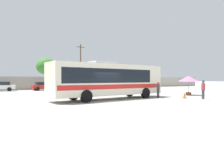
{
  "coord_description": "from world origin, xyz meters",
  "views": [
    {
      "loc": [
        -8.33,
        -16.52,
        1.93
      ],
      "look_at": [
        1.85,
        2.1,
        1.42
      ],
      "focal_mm": 32.99,
      "sensor_mm": 36.0,
      "label": 1
    }
  ],
  "objects_px": {
    "parked_car_rightmost_white": "(105,85)",
    "parked_car_third_white": "(81,85)",
    "attendant_by_bus_door": "(158,89)",
    "traffic_cone_on_apron": "(184,95)",
    "vendor_umbrella_near_gate_pink": "(189,79)",
    "coach_bus_cream_red": "(108,79)",
    "parked_car_leftmost_white": "(0,86)",
    "parked_car_second_red": "(44,86)",
    "roadside_tree_midright": "(46,66)",
    "utility_pole_far": "(81,65)",
    "passenger_waiting_on_apron": "(203,89)"
  },
  "relations": [
    {
      "from": "parked_car_rightmost_white",
      "to": "parked_car_third_white",
      "type": "bearing_deg",
      "value": -169.62
    },
    {
      "from": "attendant_by_bus_door",
      "to": "traffic_cone_on_apron",
      "type": "height_order",
      "value": "attendant_by_bus_door"
    },
    {
      "from": "parked_car_third_white",
      "to": "traffic_cone_on_apron",
      "type": "distance_m",
      "value": 21.64
    },
    {
      "from": "vendor_umbrella_near_gate_pink",
      "to": "coach_bus_cream_red",
      "type": "bearing_deg",
      "value": 178.76
    },
    {
      "from": "parked_car_leftmost_white",
      "to": "vendor_umbrella_near_gate_pink",
      "type": "bearing_deg",
      "value": -45.36
    },
    {
      "from": "parked_car_third_white",
      "to": "traffic_cone_on_apron",
      "type": "relative_size",
      "value": 7.29
    },
    {
      "from": "parked_car_second_red",
      "to": "roadside_tree_midright",
      "type": "bearing_deg",
      "value": 76.4
    },
    {
      "from": "parked_car_leftmost_white",
      "to": "parked_car_second_red",
      "type": "height_order",
      "value": "parked_car_leftmost_white"
    },
    {
      "from": "vendor_umbrella_near_gate_pink",
      "to": "traffic_cone_on_apron",
      "type": "distance_m",
      "value": 4.53
    },
    {
      "from": "parked_car_third_white",
      "to": "parked_car_rightmost_white",
      "type": "bearing_deg",
      "value": 10.38
    },
    {
      "from": "parked_car_second_red",
      "to": "utility_pole_far",
      "type": "bearing_deg",
      "value": 34.83
    },
    {
      "from": "parked_car_leftmost_white",
      "to": "parked_car_rightmost_white",
      "type": "relative_size",
      "value": 1.06
    },
    {
      "from": "parked_car_second_red",
      "to": "parked_car_leftmost_white",
      "type": "bearing_deg",
      "value": 173.85
    },
    {
      "from": "roadside_tree_midright",
      "to": "utility_pole_far",
      "type": "bearing_deg",
      "value": -21.36
    },
    {
      "from": "parked_car_leftmost_white",
      "to": "utility_pole_far",
      "type": "relative_size",
      "value": 0.49
    },
    {
      "from": "passenger_waiting_on_apron",
      "to": "utility_pole_far",
      "type": "height_order",
      "value": "utility_pole_far"
    },
    {
      "from": "attendant_by_bus_door",
      "to": "parked_car_leftmost_white",
      "type": "height_order",
      "value": "attendant_by_bus_door"
    },
    {
      "from": "coach_bus_cream_red",
      "to": "attendant_by_bus_door",
      "type": "distance_m",
      "value": 5.26
    },
    {
      "from": "attendant_by_bus_door",
      "to": "traffic_cone_on_apron",
      "type": "relative_size",
      "value": 2.5
    },
    {
      "from": "parked_car_second_red",
      "to": "coach_bus_cream_red",
      "type": "bearing_deg",
      "value": -82.54
    },
    {
      "from": "parked_car_second_red",
      "to": "roadside_tree_midright",
      "type": "height_order",
      "value": "roadside_tree_midright"
    },
    {
      "from": "vendor_umbrella_near_gate_pink",
      "to": "parked_car_second_red",
      "type": "distance_m",
      "value": 23.43
    },
    {
      "from": "roadside_tree_midright",
      "to": "passenger_waiting_on_apron",
      "type": "bearing_deg",
      "value": -75.28
    },
    {
      "from": "parked_car_rightmost_white",
      "to": "utility_pole_far",
      "type": "relative_size",
      "value": 0.46
    },
    {
      "from": "parked_car_leftmost_white",
      "to": "parked_car_rightmost_white",
      "type": "distance_m",
      "value": 18.65
    },
    {
      "from": "attendant_by_bus_door",
      "to": "roadside_tree_midright",
      "type": "xyz_separation_m",
      "value": [
        -5.34,
        29.32,
        3.73
      ]
    },
    {
      "from": "vendor_umbrella_near_gate_pink",
      "to": "parked_car_third_white",
      "type": "xyz_separation_m",
      "value": [
        -6.65,
        18.94,
        -1.16
      ]
    },
    {
      "from": "parked_car_second_red",
      "to": "parked_car_third_white",
      "type": "bearing_deg",
      "value": -3.33
    },
    {
      "from": "passenger_waiting_on_apron",
      "to": "parked_car_leftmost_white",
      "type": "xyz_separation_m",
      "value": [
        -17.16,
        24.03,
        -0.22
      ]
    },
    {
      "from": "coach_bus_cream_red",
      "to": "parked_car_rightmost_white",
      "type": "distance_m",
      "value": 21.95
    },
    {
      "from": "parked_car_second_red",
      "to": "parked_car_third_white",
      "type": "distance_m",
      "value": 6.57
    },
    {
      "from": "attendant_by_bus_door",
      "to": "parked_car_rightmost_white",
      "type": "height_order",
      "value": "attendant_by_bus_door"
    },
    {
      "from": "attendant_by_bus_door",
      "to": "traffic_cone_on_apron",
      "type": "distance_m",
      "value": 2.71
    },
    {
      "from": "parked_car_leftmost_white",
      "to": "roadside_tree_midright",
      "type": "bearing_deg",
      "value": 43.15
    },
    {
      "from": "passenger_waiting_on_apron",
      "to": "traffic_cone_on_apron",
      "type": "bearing_deg",
      "value": 118.0
    },
    {
      "from": "parked_car_second_red",
      "to": "roadside_tree_midright",
      "type": "xyz_separation_m",
      "value": [
        2.14,
        8.87,
        3.87
      ]
    },
    {
      "from": "vendor_umbrella_near_gate_pink",
      "to": "traffic_cone_on_apron",
      "type": "relative_size",
      "value": 3.75
    },
    {
      "from": "coach_bus_cream_red",
      "to": "parked_car_second_red",
      "type": "height_order",
      "value": "coach_bus_cream_red"
    },
    {
      "from": "parked_car_rightmost_white",
      "to": "parked_car_second_red",
      "type": "bearing_deg",
      "value": -177.01
    },
    {
      "from": "parked_car_third_white",
      "to": "passenger_waiting_on_apron",
      "type": "bearing_deg",
      "value": -80.01
    },
    {
      "from": "vendor_umbrella_near_gate_pink",
      "to": "parked_car_third_white",
      "type": "distance_m",
      "value": 20.1
    },
    {
      "from": "coach_bus_cream_red",
      "to": "roadside_tree_midright",
      "type": "distance_m",
      "value": 28.09
    },
    {
      "from": "parked_car_third_white",
      "to": "traffic_cone_on_apron",
      "type": "xyz_separation_m",
      "value": [
        3.22,
        -21.39,
        -0.48
      ]
    },
    {
      "from": "parked_car_leftmost_white",
      "to": "parked_car_third_white",
      "type": "relative_size",
      "value": 1.0
    },
    {
      "from": "parked_car_third_white",
      "to": "roadside_tree_midright",
      "type": "relative_size",
      "value": 0.72
    },
    {
      "from": "parked_car_second_red",
      "to": "traffic_cone_on_apron",
      "type": "relative_size",
      "value": 6.45
    },
    {
      "from": "attendant_by_bus_door",
      "to": "parked_car_rightmost_white",
      "type": "xyz_separation_m",
      "value": [
        4.6,
        21.08,
        -0.1
      ]
    },
    {
      "from": "coach_bus_cream_red",
      "to": "utility_pole_far",
      "type": "relative_size",
      "value": 1.26
    },
    {
      "from": "parked_car_rightmost_white",
      "to": "vendor_umbrella_near_gate_pink",
      "type": "bearing_deg",
      "value": -86.77
    },
    {
      "from": "attendant_by_bus_door",
      "to": "coach_bus_cream_red",
      "type": "bearing_deg",
      "value": 164.67
    }
  ]
}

